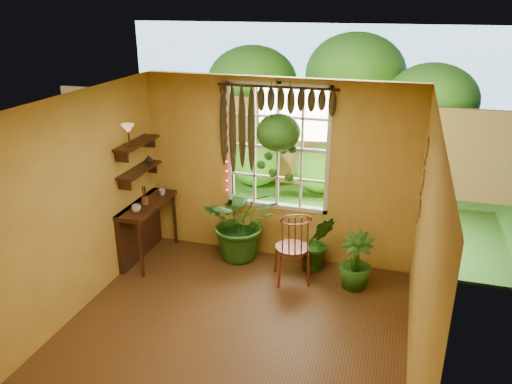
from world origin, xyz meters
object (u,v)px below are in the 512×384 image
hanging_basket (278,138)px  potted_plant_mid (318,242)px  counter_ledge (142,223)px  potted_plant_left (242,221)px  windsor_chair (292,257)px

hanging_basket → potted_plant_mid: bearing=4.2°
potted_plant_mid → hanging_basket: 1.62m
counter_ledge → potted_plant_left: (1.44, 0.40, 0.05)m
counter_ledge → potted_plant_mid: counter_ledge is taller
potted_plant_left → potted_plant_mid: bearing=-0.6°
counter_ledge → potted_plant_left: bearing=15.6°
potted_plant_left → counter_ledge: bearing=-164.4°
hanging_basket → windsor_chair: bearing=-49.4°
windsor_chair → hanging_basket: hanging_basket is taller
windsor_chair → hanging_basket: bearing=107.9°
counter_ledge → windsor_chair: size_ratio=0.96×
potted_plant_mid → hanging_basket: bearing=-175.8°
potted_plant_left → potted_plant_mid: size_ratio=1.41×
counter_ledge → windsor_chair: 2.33m
counter_ledge → windsor_chair: bearing=-0.8°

